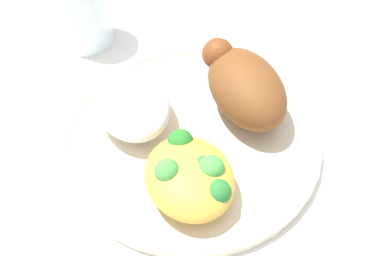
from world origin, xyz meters
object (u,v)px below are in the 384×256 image
object	(u,v)px
plate	(192,139)
water_glass	(81,7)
mac_cheese_with_broccoli	(190,176)
roasted_chicken	(244,86)
rice_pile	(131,103)

from	to	relation	value
plate	water_glass	bearing A→B (deg)	14.90
mac_cheese_with_broccoli	water_glass	size ratio (longest dim) A/B	0.97
roasted_chicken	rice_pile	size ratio (longest dim) A/B	1.18
plate	roasted_chicken	bearing A→B (deg)	-77.64
plate	roasted_chicken	size ratio (longest dim) A/B	2.22
mac_cheese_with_broccoli	water_glass	bearing A→B (deg)	5.85
rice_pile	mac_cheese_with_broccoli	distance (m)	0.11
plate	mac_cheese_with_broccoli	size ratio (longest dim) A/B	2.80
water_glass	plate	bearing A→B (deg)	-165.10
rice_pile	roasted_chicken	bearing A→B (deg)	-105.73
roasted_chicken	rice_pile	world-z (taller)	roasted_chicken
plate	mac_cheese_with_broccoli	world-z (taller)	mac_cheese_with_broccoli
plate	water_glass	distance (m)	0.21
plate	roasted_chicken	world-z (taller)	roasted_chicken
rice_pile	mac_cheese_with_broccoli	world-z (taller)	same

